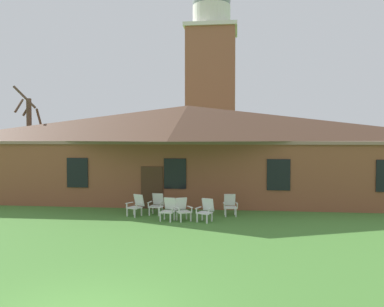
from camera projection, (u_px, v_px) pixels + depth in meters
name	position (u px, v px, depth m)	size (l,w,h in m)	color
brick_building	(188.00, 149.00, 24.31)	(26.05, 10.40, 5.51)	brown
dome_tower	(211.00, 81.00, 39.92)	(5.18, 5.18, 20.30)	#93563D
lawn_chair_by_porch	(136.00, 205.00, 17.78)	(0.82, 0.85, 0.96)	silver
lawn_chair_near_door	(157.00, 204.00, 18.08)	(0.70, 0.74, 0.96)	silver
lawn_chair_left_end	(168.00, 209.00, 16.80)	(0.73, 0.77, 0.96)	silver
lawn_chair_middle	(182.00, 209.00, 16.78)	(0.84, 0.86, 0.96)	silver
lawn_chair_right_end	(206.00, 210.00, 16.57)	(0.79, 0.83, 0.96)	white
lawn_chair_far_side	(230.00, 204.00, 17.86)	(0.69, 0.72, 0.96)	silver
bare_tree_beside_building	(29.00, 136.00, 28.27)	(1.84, 1.86, 7.17)	brown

